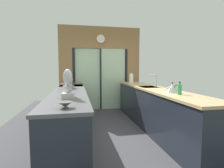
# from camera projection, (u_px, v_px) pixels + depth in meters

# --- Properties ---
(ground_plane) EXTENTS (5.04, 7.60, 0.02)m
(ground_plane) POSITION_uv_depth(u_px,v_px,m) (111.00, 127.00, 4.04)
(ground_plane) COLOR #38383D
(back_wall_unit) EXTENTS (2.64, 0.12, 2.70)m
(back_wall_unit) POSITION_uv_depth(u_px,v_px,m) (101.00, 63.00, 5.66)
(back_wall_unit) COLOR olive
(back_wall_unit) RESTS_ON ground_plane
(left_counter_run) EXTENTS (0.62, 3.80, 0.92)m
(left_counter_run) POSITION_uv_depth(u_px,v_px,m) (70.00, 114.00, 3.36)
(left_counter_run) COLOR #1E232D
(left_counter_run) RESTS_ON ground_plane
(right_counter_run) EXTENTS (0.62, 3.80, 0.92)m
(right_counter_run) POSITION_uv_depth(u_px,v_px,m) (153.00, 108.00, 3.88)
(right_counter_run) COLOR #1E232D
(right_counter_run) RESTS_ON ground_plane
(sink_faucet) EXTENTS (0.19, 0.02, 0.29)m
(sink_faucet) POSITION_uv_depth(u_px,v_px,m) (155.00, 79.00, 4.10)
(sink_faucet) COLOR #B7BABC
(sink_faucet) RESTS_ON right_counter_run
(oven_range) EXTENTS (0.60, 0.60, 0.92)m
(oven_range) POSITION_uv_depth(u_px,v_px,m) (72.00, 103.00, 4.45)
(oven_range) COLOR black
(oven_range) RESTS_ON ground_plane
(mixing_bowl_near) EXTENTS (0.16, 0.16, 0.07)m
(mixing_bowl_near) POSITION_uv_depth(u_px,v_px,m) (65.00, 105.00, 1.87)
(mixing_bowl_near) COLOR #514C47
(mixing_bowl_near) RESTS_ON left_counter_run
(mixing_bowl_far) EXTENTS (0.14, 0.14, 0.07)m
(mixing_bowl_far) POSITION_uv_depth(u_px,v_px,m) (71.00, 88.00, 3.53)
(mixing_bowl_far) COLOR teal
(mixing_bowl_far) RESTS_ON left_counter_run
(knife_block) EXTENTS (0.08, 0.14, 0.25)m
(knife_block) POSITION_uv_depth(u_px,v_px,m) (71.00, 84.00, 3.80)
(knife_block) COLOR brown
(knife_block) RESTS_ON left_counter_run
(stand_mixer) EXTENTS (0.17, 0.27, 0.42)m
(stand_mixer) POSITION_uv_depth(u_px,v_px,m) (68.00, 87.00, 2.48)
(stand_mixer) COLOR #B7BABC
(stand_mixer) RESTS_ON left_counter_run
(kettle) EXTENTS (0.27, 0.19, 0.19)m
(kettle) POSITION_uv_depth(u_px,v_px,m) (172.00, 88.00, 3.06)
(kettle) COLOR #B7BABC
(kettle) RESTS_ON right_counter_run
(soap_bottle) EXTENTS (0.07, 0.07, 0.21)m
(soap_bottle) POSITION_uv_depth(u_px,v_px,m) (180.00, 89.00, 2.84)
(soap_bottle) COLOR #339E56
(soap_bottle) RESTS_ON right_counter_run
(paper_towel_roll) EXTENTS (0.15, 0.15, 0.30)m
(paper_towel_roll) POSITION_uv_depth(u_px,v_px,m) (131.00, 78.00, 5.37)
(paper_towel_roll) COLOR #B7BABC
(paper_towel_roll) RESTS_ON right_counter_run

